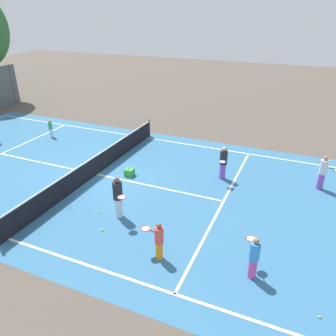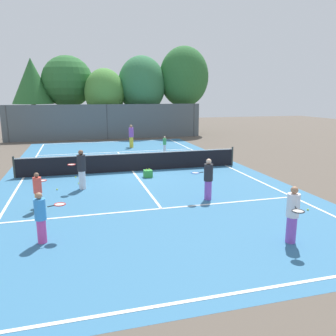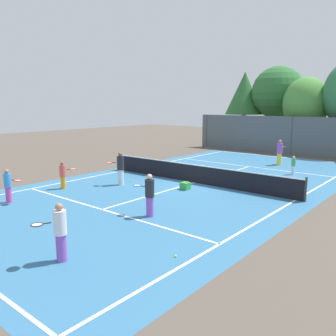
{
  "view_description": "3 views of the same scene",
  "coord_description": "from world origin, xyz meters",
  "px_view_note": "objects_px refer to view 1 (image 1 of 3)",
  "views": [
    {
      "loc": [
        -11.96,
        -8.97,
        7.45
      ],
      "look_at": [
        0.86,
        -3.46,
        0.64
      ],
      "focal_mm": 35.37,
      "sensor_mm": 36.0,
      "label": 1
    },
    {
      "loc": [
        -2.85,
        -17.73,
        4.07
      ],
      "look_at": [
        1.21,
        -2.88,
        0.71
      ],
      "focal_mm": 36.1,
      "sensor_mm": 36.0,
      "label": 2
    },
    {
      "loc": [
        10.65,
        -15.04,
        4.18
      ],
      "look_at": [
        -0.4,
        -1.76,
        1.01
      ],
      "focal_mm": 37.07,
      "sensor_mm": 36.0,
      "label": 3
    }
  ],
  "objects_px": {
    "tennis_ball_7": "(64,187)",
    "player_4": "(159,240)",
    "tennis_ball_0": "(98,212)",
    "player_5": "(118,197)",
    "player_0": "(51,128)",
    "tennis_ball_4": "(320,317)",
    "player_3": "(254,257)",
    "tennis_ball_8": "(70,207)",
    "player_1": "(323,172)",
    "player_2": "(223,162)",
    "tennis_ball_2": "(68,136)",
    "ball_crate": "(129,172)",
    "tennis_ball_5": "(17,126)",
    "tennis_ball_1": "(276,161)",
    "tennis_ball_3": "(102,230)",
    "tennis_ball_6": "(92,129)"
  },
  "relations": [
    {
      "from": "player_5",
      "to": "ball_crate",
      "type": "distance_m",
      "value": 3.58
    },
    {
      "from": "ball_crate",
      "to": "tennis_ball_1",
      "type": "height_order",
      "value": "ball_crate"
    },
    {
      "from": "ball_crate",
      "to": "tennis_ball_3",
      "type": "bearing_deg",
      "value": -163.54
    },
    {
      "from": "player_4",
      "to": "tennis_ball_4",
      "type": "distance_m",
      "value": 4.98
    },
    {
      "from": "player_3",
      "to": "tennis_ball_3",
      "type": "bearing_deg",
      "value": 88.7
    },
    {
      "from": "player_1",
      "to": "player_2",
      "type": "distance_m",
      "value": 4.4
    },
    {
      "from": "player_0",
      "to": "tennis_ball_1",
      "type": "relative_size",
      "value": 17.22
    },
    {
      "from": "player_3",
      "to": "player_1",
      "type": "bearing_deg",
      "value": -15.33
    },
    {
      "from": "ball_crate",
      "to": "player_4",
      "type": "bearing_deg",
      "value": -141.72
    },
    {
      "from": "player_3",
      "to": "tennis_ball_1",
      "type": "relative_size",
      "value": 22.21
    },
    {
      "from": "player_0",
      "to": "tennis_ball_4",
      "type": "bearing_deg",
      "value": -116.73
    },
    {
      "from": "player_0",
      "to": "tennis_ball_6",
      "type": "relative_size",
      "value": 17.22
    },
    {
      "from": "player_0",
      "to": "tennis_ball_7",
      "type": "distance_m",
      "value": 7.05
    },
    {
      "from": "tennis_ball_6",
      "to": "tennis_ball_0",
      "type": "bearing_deg",
      "value": -143.66
    },
    {
      "from": "player_3",
      "to": "player_5",
      "type": "bearing_deg",
      "value": 77.42
    },
    {
      "from": "player_0",
      "to": "player_1",
      "type": "distance_m",
      "value": 15.77
    },
    {
      "from": "player_4",
      "to": "tennis_ball_0",
      "type": "xyz_separation_m",
      "value": [
        1.42,
        3.32,
        -0.68
      ]
    },
    {
      "from": "tennis_ball_3",
      "to": "tennis_ball_4",
      "type": "xyz_separation_m",
      "value": [
        -0.92,
        -7.43,
        0.0
      ]
    },
    {
      "from": "player_1",
      "to": "tennis_ball_0",
      "type": "relative_size",
      "value": 24.66
    },
    {
      "from": "player_5",
      "to": "tennis_ball_8",
      "type": "height_order",
      "value": "player_5"
    },
    {
      "from": "player_2",
      "to": "tennis_ball_5",
      "type": "height_order",
      "value": "player_2"
    },
    {
      "from": "player_3",
      "to": "tennis_ball_8",
      "type": "distance_m",
      "value": 7.67
    },
    {
      "from": "player_4",
      "to": "tennis_ball_2",
      "type": "relative_size",
      "value": 20.92
    },
    {
      "from": "tennis_ball_0",
      "to": "player_5",
      "type": "bearing_deg",
      "value": -80.81
    },
    {
      "from": "ball_crate",
      "to": "tennis_ball_4",
      "type": "xyz_separation_m",
      "value": [
        -5.24,
        -8.7,
        -0.15
      ]
    },
    {
      "from": "tennis_ball_2",
      "to": "tennis_ball_7",
      "type": "bearing_deg",
      "value": -143.01
    },
    {
      "from": "tennis_ball_8",
      "to": "player_0",
      "type": "bearing_deg",
      "value": 45.3
    },
    {
      "from": "tennis_ball_2",
      "to": "tennis_ball_7",
      "type": "xyz_separation_m",
      "value": [
        -5.41,
        -4.07,
        0.0
      ]
    },
    {
      "from": "tennis_ball_2",
      "to": "tennis_ball_3",
      "type": "distance_m",
      "value": 10.65
    },
    {
      "from": "player_1",
      "to": "player_0",
      "type": "bearing_deg",
      "value": 88.22
    },
    {
      "from": "player_4",
      "to": "tennis_ball_6",
      "type": "bearing_deg",
      "value": 44.1
    },
    {
      "from": "player_2",
      "to": "ball_crate",
      "type": "height_order",
      "value": "player_2"
    },
    {
      "from": "player_4",
      "to": "tennis_ball_8",
      "type": "bearing_deg",
      "value": 74.47
    },
    {
      "from": "player_1",
      "to": "tennis_ball_5",
      "type": "distance_m",
      "value": 19.4
    },
    {
      "from": "player_0",
      "to": "ball_crate",
      "type": "xyz_separation_m",
      "value": [
        -2.76,
        -7.18,
        -0.4
      ]
    },
    {
      "from": "tennis_ball_0",
      "to": "tennis_ball_4",
      "type": "bearing_deg",
      "value": -102.7
    },
    {
      "from": "player_1",
      "to": "player_5",
      "type": "xyz_separation_m",
      "value": [
        -5.51,
        7.22,
        0.06
      ]
    },
    {
      "from": "player_4",
      "to": "player_5",
      "type": "relative_size",
      "value": 0.79
    },
    {
      "from": "tennis_ball_7",
      "to": "player_4",
      "type": "bearing_deg",
      "value": -113.34
    },
    {
      "from": "tennis_ball_7",
      "to": "tennis_ball_8",
      "type": "height_order",
      "value": "same"
    },
    {
      "from": "player_2",
      "to": "player_4",
      "type": "xyz_separation_m",
      "value": [
        -6.31,
        0.46,
        -0.13
      ]
    },
    {
      "from": "tennis_ball_2",
      "to": "tennis_ball_4",
      "type": "xyz_separation_m",
      "value": [
        -8.43,
        -14.98,
        0.0
      ]
    },
    {
      "from": "player_1",
      "to": "tennis_ball_3",
      "type": "relative_size",
      "value": 24.66
    },
    {
      "from": "ball_crate",
      "to": "tennis_ball_5",
      "type": "xyz_separation_m",
      "value": [
        3.37,
        10.77,
        -0.15
      ]
    },
    {
      "from": "ball_crate",
      "to": "tennis_ball_0",
      "type": "bearing_deg",
      "value": -172.14
    },
    {
      "from": "tennis_ball_1",
      "to": "tennis_ball_4",
      "type": "bearing_deg",
      "value": -166.81
    },
    {
      "from": "player_4",
      "to": "tennis_ball_0",
      "type": "bearing_deg",
      "value": 66.84
    },
    {
      "from": "ball_crate",
      "to": "tennis_ball_6",
      "type": "distance_m",
      "value": 7.53
    },
    {
      "from": "player_5",
      "to": "tennis_ball_5",
      "type": "relative_size",
      "value": 26.33
    },
    {
      "from": "player_5",
      "to": "tennis_ball_5",
      "type": "bearing_deg",
      "value": 61.42
    }
  ]
}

